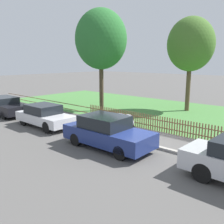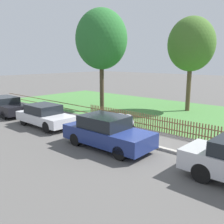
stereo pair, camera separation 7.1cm
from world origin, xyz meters
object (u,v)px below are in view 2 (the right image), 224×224
parked_car_black_saloon (45,115)px  covered_motorcycle (121,121)px  parked_car_navy_estate (107,132)px  parked_car_silver_hatchback (5,106)px  tree_behind_motorcycle (191,45)px  tree_nearest_kerb (101,40)px

parked_car_black_saloon → covered_motorcycle: (4.25, 2.12, -0.03)m
parked_car_navy_estate → covered_motorcycle: parked_car_navy_estate is taller
parked_car_navy_estate → covered_motorcycle: size_ratio=2.22×
parked_car_navy_estate → parked_car_silver_hatchback: bearing=178.0°
parked_car_silver_hatchback → tree_behind_motorcycle: 14.67m
parked_car_black_saloon → tree_behind_motorcycle: 12.04m
parked_car_black_saloon → tree_behind_motorcycle: size_ratio=0.56×
tree_nearest_kerb → tree_behind_motorcycle: size_ratio=1.08×
parked_car_silver_hatchback → covered_motorcycle: bearing=13.5°
parked_car_silver_hatchback → parked_car_black_saloon: parked_car_black_saloon is taller
parked_car_silver_hatchback → tree_nearest_kerb: tree_nearest_kerb is taller
parked_car_navy_estate → tree_nearest_kerb: tree_nearest_kerb is taller
parked_car_silver_hatchback → tree_behind_motorcycle: bearing=48.4°
parked_car_black_saloon → tree_behind_motorcycle: (4.27, 10.34, 4.44)m
parked_car_silver_hatchback → tree_nearest_kerb: size_ratio=0.57×
parked_car_silver_hatchback → parked_car_black_saloon: bearing=1.0°
tree_nearest_kerb → tree_behind_motorcycle: 6.84m
parked_car_navy_estate → covered_motorcycle: (-1.11, 2.36, -0.09)m
covered_motorcycle → tree_nearest_kerb: (-5.08, 3.69, 4.84)m
covered_motorcycle → tree_behind_motorcycle: size_ratio=0.27×
parked_car_navy_estate → parked_car_black_saloon: bearing=176.4°
parked_car_silver_hatchback → tree_behind_motorcycle: (9.34, 10.40, 4.45)m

